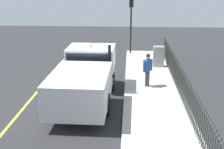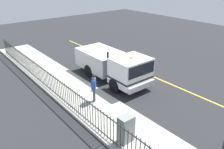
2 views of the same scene
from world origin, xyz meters
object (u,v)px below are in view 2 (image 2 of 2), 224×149
Objects in this scene: worker_standing at (94,85)px; work_truck at (115,65)px; traffic_cone at (150,78)px; utility_cabinet at (126,129)px.

work_truck is at bearing -17.91° from worker_standing.
traffic_cone is at bearing 136.33° from work_truck.
work_truck is 10.66× the size of traffic_cone.
utility_cabinet is (0.89, 3.75, -0.41)m from worker_standing.
utility_cabinet is (3.81, 5.37, -0.45)m from work_truck.
work_truck reaches higher than traffic_cone.
work_truck is at bearing -125.36° from utility_cabinet.
utility_cabinet reaches higher than traffic_cone.
worker_standing reaches higher than utility_cabinet.
worker_standing is (2.92, 1.63, -0.04)m from work_truck.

